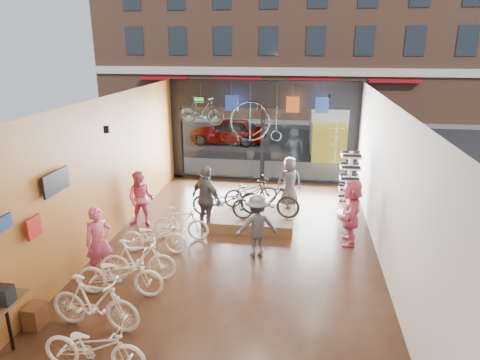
% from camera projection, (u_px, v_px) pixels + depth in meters
% --- Properties ---
extents(ground_plane, '(7.00, 12.00, 0.04)m').
position_uv_depth(ground_plane, '(238.00, 251.00, 10.98)').
color(ground_plane, black).
rests_on(ground_plane, ground).
extents(ceiling, '(7.00, 12.00, 0.04)m').
position_uv_depth(ceiling, '(238.00, 101.00, 9.81)').
color(ceiling, black).
rests_on(ceiling, ground).
extents(wall_left, '(0.04, 12.00, 3.80)m').
position_uv_depth(wall_left, '(102.00, 174.00, 10.90)').
color(wall_left, '#B36527').
rests_on(wall_left, ground).
extents(wall_right, '(0.04, 12.00, 3.80)m').
position_uv_depth(wall_right, '(388.00, 187.00, 9.89)').
color(wall_right, beige).
rests_on(wall_right, ground).
extents(wall_back, '(7.00, 0.04, 3.80)m').
position_uv_depth(wall_back, '(154.00, 345.00, 4.73)').
color(wall_back, beige).
rests_on(wall_back, ground).
extents(storefront, '(7.00, 0.26, 3.80)m').
position_uv_depth(storefront, '(263.00, 132.00, 16.04)').
color(storefront, black).
rests_on(storefront, ground).
extents(exit_sign, '(0.35, 0.06, 0.18)m').
position_uv_depth(exit_sign, '(199.00, 100.00, 15.92)').
color(exit_sign, '#198C26').
rests_on(exit_sign, storefront).
extents(street_road, '(30.00, 18.00, 0.02)m').
position_uv_depth(street_road, '(278.00, 134.00, 25.09)').
color(street_road, black).
rests_on(street_road, ground).
extents(sidewalk_near, '(30.00, 2.40, 0.12)m').
position_uv_depth(sidewalk_near, '(265.00, 170.00, 17.73)').
color(sidewalk_near, slate).
rests_on(sidewalk_near, ground).
extents(sidewalk_far, '(30.00, 2.00, 0.12)m').
position_uv_depth(sidewalk_far, '(282.00, 121.00, 28.84)').
color(sidewalk_far, slate).
rests_on(sidewalk_far, ground).
extents(opposite_building, '(26.00, 5.00, 14.00)m').
position_uv_depth(opposite_building, '(287.00, 13.00, 29.06)').
color(opposite_building, brown).
rests_on(opposite_building, ground).
extents(street_car, '(3.98, 1.60, 1.35)m').
position_uv_depth(street_car, '(228.00, 131.00, 22.41)').
color(street_car, gray).
rests_on(street_car, street_road).
extents(box_truck, '(1.98, 5.94, 2.34)m').
position_uv_depth(box_truck, '(332.00, 128.00, 20.56)').
color(box_truck, silver).
rests_on(box_truck, street_road).
extents(floor_bike_0, '(1.76, 0.65, 0.92)m').
position_uv_depth(floor_bike_0, '(94.00, 347.00, 6.83)').
color(floor_bike_0, '#F5E4CD').
rests_on(floor_bike_0, ground_plane).
extents(floor_bike_1, '(1.82, 0.65, 1.07)m').
position_uv_depth(floor_bike_1, '(95.00, 303.00, 7.84)').
color(floor_bike_1, '#F5E4CD').
rests_on(floor_bike_1, ground_plane).
extents(floor_bike_2, '(1.88, 0.75, 0.97)m').
position_uv_depth(floor_bike_2, '(120.00, 274.00, 8.92)').
color(floor_bike_2, '#F5E4CD').
rests_on(floor_bike_2, ground_plane).
extents(floor_bike_3, '(1.74, 0.77, 1.01)m').
position_uv_depth(floor_bike_3, '(138.00, 261.00, 9.43)').
color(floor_bike_3, '#F5E4CD').
rests_on(floor_bike_3, ground_plane).
extents(floor_bike_4, '(1.71, 0.68, 0.88)m').
position_uv_depth(floor_bike_4, '(154.00, 236.00, 10.75)').
color(floor_bike_4, '#F5E4CD').
rests_on(floor_bike_4, ground_plane).
extents(floor_bike_5, '(1.54, 0.46, 0.92)m').
position_uv_depth(floor_bike_5, '(181.00, 223.00, 11.49)').
color(floor_bike_5, '#F5E4CD').
rests_on(floor_bike_5, ground_plane).
extents(display_platform, '(2.40, 1.80, 0.30)m').
position_uv_depth(display_platform, '(252.00, 218.00, 12.61)').
color(display_platform, '#482E20').
rests_on(display_platform, ground_plane).
extents(display_bike_left, '(1.86, 0.79, 0.95)m').
position_uv_depth(display_bike_left, '(222.00, 201.00, 12.18)').
color(display_bike_left, black).
rests_on(display_bike_left, display_platform).
extents(display_bike_mid, '(1.81, 0.75, 1.06)m').
position_uv_depth(display_bike_mid, '(270.00, 199.00, 12.20)').
color(display_bike_mid, black).
rests_on(display_bike_mid, display_platform).
extents(display_bike_right, '(1.78, 1.23, 0.89)m').
position_uv_depth(display_bike_right, '(251.00, 192.00, 13.07)').
color(display_bike_right, black).
rests_on(display_bike_right, display_platform).
extents(customer_0, '(0.71, 0.67, 1.64)m').
position_uv_depth(customer_0, '(99.00, 242.00, 9.60)').
color(customer_0, '#CC4C72').
rests_on(customer_0, ground_plane).
extents(customer_1, '(0.80, 0.63, 1.63)m').
position_uv_depth(customer_1, '(141.00, 199.00, 12.24)').
color(customer_1, '#CC4C72').
rests_on(customer_1, ground_plane).
extents(customer_2, '(1.17, 1.01, 1.89)m').
position_uv_depth(customer_2, '(206.00, 199.00, 11.88)').
color(customer_2, '#3F3F44').
rests_on(customer_2, ground_plane).
extents(customer_3, '(1.19, 0.93, 1.62)m').
position_uv_depth(customer_3, '(257.00, 226.00, 10.46)').
color(customer_3, '#3F3F44').
rests_on(customer_3, ground_plane).
extents(customer_4, '(0.88, 0.68, 1.61)m').
position_uv_depth(customer_4, '(289.00, 182.00, 13.82)').
color(customer_4, '#3F3F44').
rests_on(customer_4, ground_plane).
extents(customer_5, '(0.68, 1.68, 1.77)m').
position_uv_depth(customer_5, '(351.00, 212.00, 11.14)').
color(customer_5, '#CC4C72').
rests_on(customer_5, ground_plane).
extents(sunglasses_rack, '(0.69, 0.61, 2.03)m').
position_uv_depth(sunglasses_rack, '(349.00, 184.00, 12.88)').
color(sunglasses_rack, white).
rests_on(sunglasses_rack, ground_plane).
extents(wall_merch, '(0.40, 2.40, 2.60)m').
position_uv_depth(wall_merch, '(25.00, 261.00, 7.77)').
color(wall_merch, navy).
rests_on(wall_merch, wall_left).
extents(penny_farthing, '(1.70, 0.06, 1.36)m').
position_uv_depth(penny_farthing, '(258.00, 123.00, 14.48)').
color(penny_farthing, black).
rests_on(penny_farthing, ceiling).
extents(hung_bike, '(1.62, 0.64, 0.95)m').
position_uv_depth(hung_bike, '(201.00, 110.00, 14.31)').
color(hung_bike, black).
rests_on(hung_bike, ceiling).
extents(jersey_left, '(0.45, 0.03, 0.55)m').
position_uv_depth(jersey_left, '(232.00, 103.00, 15.08)').
color(jersey_left, '#1E3F99').
rests_on(jersey_left, ceiling).
extents(jersey_mid, '(0.45, 0.03, 0.55)m').
position_uv_depth(jersey_mid, '(293.00, 104.00, 14.78)').
color(jersey_mid, '#CC5919').
rests_on(jersey_mid, ceiling).
extents(jersey_right, '(0.45, 0.03, 0.55)m').
position_uv_depth(jersey_right, '(322.00, 105.00, 14.63)').
color(jersey_right, '#1E3F99').
rests_on(jersey_right, ceiling).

